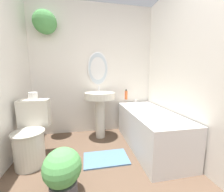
% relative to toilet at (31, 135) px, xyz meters
% --- Properties ---
extents(wall_back, '(2.36, 0.37, 2.40)m').
position_rel_toilet_xyz_m(wall_back, '(0.76, 0.86, 0.95)').
color(wall_back, silver).
rests_on(wall_back, ground_plane).
extents(wall_right, '(0.06, 2.37, 2.40)m').
position_rel_toilet_xyz_m(wall_right, '(2.02, -0.28, 0.85)').
color(wall_right, silver).
rests_on(wall_right, ground_plane).
extents(toilet, '(0.38, 0.55, 0.79)m').
position_rel_toilet_xyz_m(toilet, '(0.00, 0.00, 0.00)').
color(toilet, beige).
rests_on(toilet, ground_plane).
extents(pedestal_sink, '(0.53, 0.53, 0.91)m').
position_rel_toilet_xyz_m(pedestal_sink, '(0.94, 0.54, 0.25)').
color(pedestal_sink, beige).
rests_on(pedestal_sink, ground_plane).
extents(bathtub, '(0.62, 1.44, 0.64)m').
position_rel_toilet_xyz_m(bathtub, '(1.66, 0.07, -0.06)').
color(bathtub, silver).
rests_on(bathtub, ground_plane).
extents(shampoo_bottle, '(0.06, 0.06, 0.19)m').
position_rel_toilet_xyz_m(shampoo_bottle, '(1.47, 0.72, 0.38)').
color(shampoo_bottle, '#DB6633').
rests_on(shampoo_bottle, bathtub).
extents(potted_plant, '(0.35, 0.35, 0.47)m').
position_rel_toilet_xyz_m(potted_plant, '(0.47, -0.63, -0.10)').
color(potted_plant, '#47474C').
rests_on(potted_plant, ground_plane).
extents(bath_mat, '(0.59, 0.36, 0.02)m').
position_rel_toilet_xyz_m(bath_mat, '(0.94, -0.15, -0.34)').
color(bath_mat, '#4C7093').
rests_on(bath_mat, ground_plane).
extents(toilet_paper_roll, '(0.11, 0.11, 0.10)m').
position_rel_toilet_xyz_m(toilet_paper_roll, '(-0.00, 0.18, 0.48)').
color(toilet_paper_roll, white).
rests_on(toilet_paper_roll, toilet).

